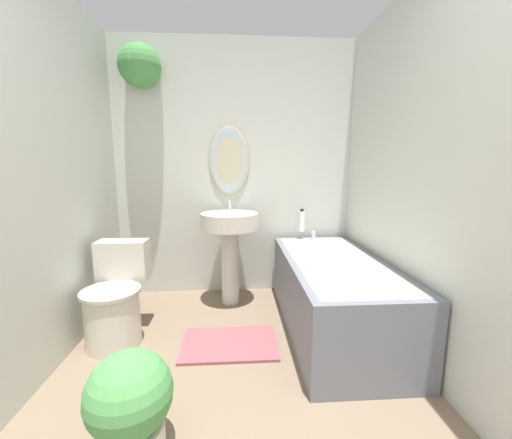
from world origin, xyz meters
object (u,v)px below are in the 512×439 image
object	(u,v)px
toilet	(116,301)
pedestal_sink	(230,236)
shampoo_bottle	(302,221)
potted_plant	(131,402)
bathtub	(334,293)

from	to	relation	value
toilet	pedestal_sink	size ratio (longest dim) A/B	0.74
pedestal_sink	shampoo_bottle	bearing A→B (deg)	13.80
potted_plant	pedestal_sink	bearing A→B (deg)	75.23
pedestal_sink	bathtub	distance (m)	1.01
pedestal_sink	bathtub	size ratio (longest dim) A/B	0.60
bathtub	potted_plant	size ratio (longest dim) A/B	3.29
shampoo_bottle	potted_plant	size ratio (longest dim) A/B	0.46
pedestal_sink	potted_plant	distance (m)	1.63
toilet	shampoo_bottle	world-z (taller)	shampoo_bottle
bathtub	toilet	bearing A→B (deg)	-178.03
toilet	pedestal_sink	world-z (taller)	pedestal_sink
bathtub	shampoo_bottle	size ratio (longest dim) A/B	7.17
pedestal_sink	shampoo_bottle	distance (m)	0.71
toilet	shampoo_bottle	distance (m)	1.72
pedestal_sink	shampoo_bottle	size ratio (longest dim) A/B	4.33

